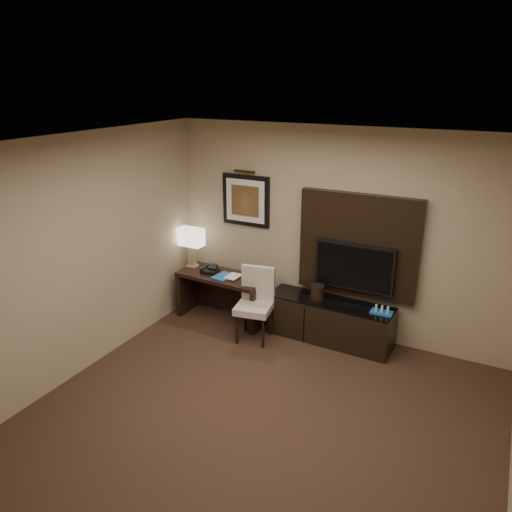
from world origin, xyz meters
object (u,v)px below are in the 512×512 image
Objects in this scene: tv at (354,267)px; desk_phone at (210,269)px; desk_chair at (254,307)px; desk at (223,297)px; credenza at (330,321)px; ice_bucket at (317,292)px; table_lamp at (192,247)px; minibar_tray at (382,310)px.

tv reaches higher than desk_phone.
desk is at bearing 143.43° from desk_chair.
ice_bucket is at bearing -171.33° from credenza.
desk_chair is 1.37m from table_lamp.
desk_phone is (-1.97, -0.25, -0.30)m from tv.
credenza is 0.99m from desk_chair.
desk_chair is at bearing -152.94° from tv.
credenza is at bearing 176.40° from minibar_tray.
tv reaches higher than credenza.
desk is 0.43m from desk_phone.
desk_phone is at bearing -174.57° from credenza.
minibar_tray is at bearing -23.14° from tv.
desk_chair is at bearing -23.33° from desk.
credenza is 6.20× the size of minibar_tray.
tv is 1.09× the size of desk_chair.
minibar_tray is at bearing -3.76° from desk_phone.
desk_chair is at bearing -165.89° from minibar_tray.
ice_bucket is (-0.41, -0.16, -0.37)m from tv.
tv reaches higher than desk.
ice_bucket reaches higher than desk.
tv is 2.33m from table_lamp.
desk is at bearing -3.03° from desk_phone.
desk_chair is at bearing -152.16° from credenza.
desk_phone is (0.35, -0.09, -0.24)m from table_lamp.
credenza is at bearing 6.80° from ice_bucket.
minibar_tray is (2.39, 0.07, -0.12)m from desk_phone.
tv reaches higher than table_lamp.
minibar_tray is at bearing 3.78° from desk_chair.
desk_chair reaches higher than minibar_tray.
desk is at bearing -8.07° from table_lamp.
desk_chair is at bearing -18.49° from table_lamp.
desk_chair is 4.21× the size of desk_phone.
table_lamp is 2.77m from minibar_tray.
credenza is 2.20m from table_lamp.
minibar_tray is (1.54, 0.39, 0.14)m from desk_chair.
table_lamp reaches higher than credenza.
table_lamp is at bearing -179.96° from ice_bucket.
credenza is at bearing 0.62° from table_lamp.
desk is 1.24× the size of tv.
tv is (0.23, 0.14, 0.74)m from credenza.
credenza is 1.79m from desk_phone.
credenza is at bearing 6.62° from desk.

